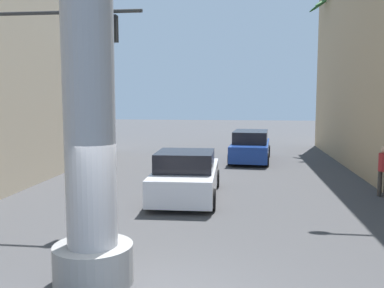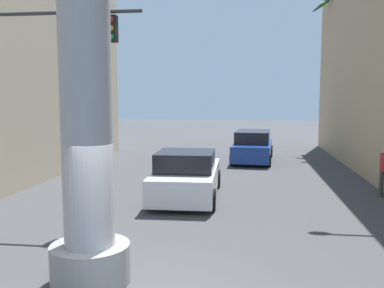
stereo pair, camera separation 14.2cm
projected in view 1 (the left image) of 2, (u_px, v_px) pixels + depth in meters
ground_plane at (204, 183)px, 16.34m from camera, size 90.25×90.25×0.00m
traffic_light_mast at (14, 70)px, 11.78m from camera, size 5.43×0.32×5.65m
car_lead at (186, 176)px, 14.04m from camera, size 2.17×4.74×1.56m
car_far at (251, 147)px, 22.10m from camera, size 2.25×4.90×1.56m
palm_tree_far_right at (336, 60)px, 25.55m from camera, size 3.24×3.33×9.37m
pedestrian_far_left at (87, 146)px, 20.44m from camera, size 0.42×0.42×1.67m
pedestrian_mid_right at (384, 168)px, 14.07m from camera, size 0.48×0.48×1.68m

